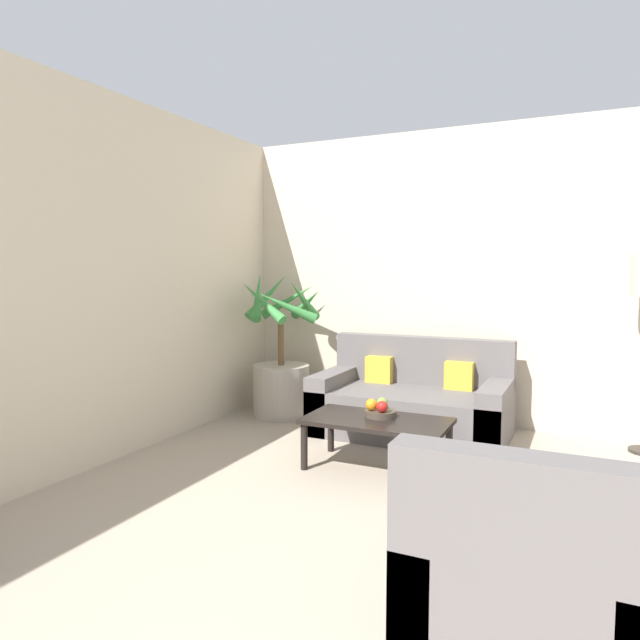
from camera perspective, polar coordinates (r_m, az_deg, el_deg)
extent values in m
cylinder|color=#ADA393|center=(5.60, -3.89, -7.02)|extent=(0.55, 0.55, 0.50)
cylinder|color=brown|center=(5.52, -3.92, -2.13)|extent=(0.06, 0.06, 0.46)
cone|color=#38843D|center=(5.37, -1.65, 2.02)|extent=(0.10, 0.55, 0.43)
cone|color=#38843D|center=(5.60, -1.36, 1.69)|extent=(0.52, 0.44, 0.35)
cone|color=#38843D|center=(5.74, -3.20, 1.97)|extent=(0.58, 0.22, 0.39)
cone|color=#38843D|center=(5.67, -5.25, 2.44)|extent=(0.31, 0.51, 0.48)
cone|color=#38843D|center=(5.50, -6.21, 2.44)|extent=(0.31, 0.50, 0.49)
cone|color=#38843D|center=(5.30, -5.79, 1.86)|extent=(0.57, 0.22, 0.41)
cone|color=#38843D|center=(5.22, -3.46, 1.43)|extent=(0.52, 0.45, 0.35)
cube|color=#605B5B|center=(5.00, 9.01, -9.17)|extent=(1.61, 0.86, 0.39)
cube|color=#605B5B|center=(5.25, 10.16, -3.97)|extent=(1.61, 0.16, 0.43)
cube|color=#605B5B|center=(5.22, 1.49, -7.83)|extent=(0.20, 0.86, 0.51)
cube|color=#605B5B|center=(4.84, 17.18, -9.07)|extent=(0.20, 0.86, 0.51)
cube|color=gold|center=(5.26, 5.96, -4.94)|extent=(0.24, 0.12, 0.24)
cube|color=gold|center=(5.07, 13.76, -5.43)|extent=(0.24, 0.12, 0.24)
cylinder|color=black|center=(4.13, -1.60, -12.52)|extent=(0.05, 0.05, 0.33)
cylinder|color=black|center=(3.82, 11.21, -14.08)|extent=(0.05, 0.05, 0.33)
cylinder|color=black|center=(4.53, 1.09, -10.95)|extent=(0.05, 0.05, 0.33)
cylinder|color=black|center=(4.25, 12.77, -12.15)|extent=(0.05, 0.05, 0.33)
cube|color=black|center=(4.11, 5.71, -10.01)|extent=(1.01, 0.55, 0.03)
cylinder|color=#42382D|center=(4.16, 6.07, -9.28)|extent=(0.23, 0.23, 0.05)
sphere|color=red|center=(4.09, 6.23, -8.61)|extent=(0.08, 0.08, 0.08)
sphere|color=olive|center=(4.21, 6.22, -8.25)|extent=(0.08, 0.08, 0.08)
sphere|color=orange|center=(4.14, 5.16, -8.42)|extent=(0.08, 0.08, 0.08)
cube|color=#605B5B|center=(2.61, 19.99, -23.08)|extent=(0.90, 0.78, 0.39)
cube|color=#605B5B|center=(2.16, 19.48, -17.64)|extent=(0.90, 0.16, 0.40)
cube|color=#605B5B|center=(2.64, 11.36, -21.32)|extent=(0.16, 0.78, 0.49)
cube|color=#605B5B|center=(2.58, 28.95, -22.43)|extent=(0.16, 0.78, 0.49)
cube|color=#605B5B|center=(3.28, 21.27, -17.22)|extent=(0.57, 0.49, 0.38)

